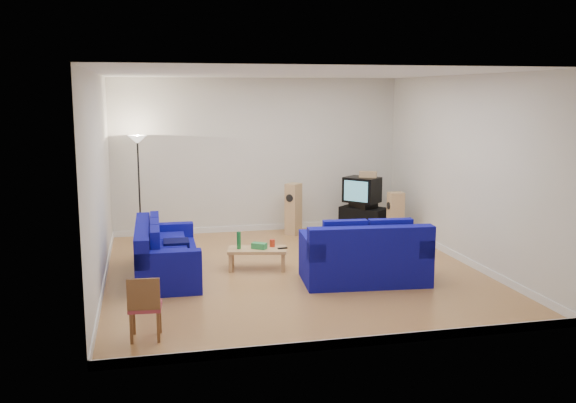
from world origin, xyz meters
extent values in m
cube|color=brown|center=(0.00, 0.00, 0.00)|extent=(6.00, 6.50, 0.01)
cube|color=white|center=(0.00, 0.00, 3.20)|extent=(6.00, 6.50, 0.01)
cube|color=silver|center=(0.00, 3.25, 1.60)|extent=(6.00, 0.01, 3.20)
cube|color=silver|center=(0.00, -3.25, 1.60)|extent=(6.00, 0.01, 3.20)
cube|color=silver|center=(-3.00, 0.00, 1.60)|extent=(0.01, 6.50, 3.20)
cube|color=silver|center=(3.00, 0.00, 1.60)|extent=(0.01, 6.50, 3.20)
cube|color=white|center=(0.00, 3.24, 0.06)|extent=(6.00, 0.02, 0.12)
cube|color=white|center=(0.00, -3.24, 0.06)|extent=(6.00, 0.02, 0.12)
cube|color=white|center=(-2.99, 0.00, 0.06)|extent=(0.02, 6.50, 0.12)
cube|color=white|center=(2.99, 0.00, 0.06)|extent=(0.02, 6.50, 0.12)
cube|color=navy|center=(-2.03, 0.17, 0.21)|extent=(0.99, 2.22, 0.42)
cube|color=navy|center=(-2.40, 0.17, 0.64)|extent=(0.26, 2.21, 0.43)
cube|color=navy|center=(-2.01, 1.16, 0.54)|extent=(0.96, 0.24, 0.24)
cube|color=navy|center=(-2.05, -0.83, 0.54)|extent=(0.96, 0.24, 0.24)
cube|color=black|center=(-1.88, 0.16, 0.52)|extent=(0.41, 0.41, 0.12)
cube|color=navy|center=(0.95, -0.77, 0.23)|extent=(1.99, 1.23, 0.47)
cube|color=navy|center=(0.91, -1.17, 0.71)|extent=(1.91, 0.42, 0.48)
cube|color=navy|center=(0.12, -0.69, 0.60)|extent=(0.34, 1.08, 0.27)
cube|color=navy|center=(1.77, -0.84, 0.60)|extent=(0.34, 1.08, 0.27)
cube|color=black|center=(0.96, -0.60, 0.58)|extent=(0.49, 0.49, 0.13)
cube|color=tan|center=(-0.55, 0.28, 0.32)|extent=(1.04, 0.67, 0.05)
cube|color=tan|center=(-1.01, 0.19, 0.15)|extent=(0.07, 0.07, 0.30)
cube|color=tan|center=(-0.93, 0.56, 0.15)|extent=(0.07, 0.07, 0.30)
cube|color=tan|center=(-0.17, 0.01, 0.15)|extent=(0.07, 0.07, 0.30)
cube|color=tan|center=(-0.09, 0.38, 0.15)|extent=(0.07, 0.07, 0.30)
cylinder|color=#197233|center=(-0.85, 0.33, 0.49)|extent=(0.08, 0.08, 0.29)
cube|color=green|center=(-0.52, 0.26, 0.40)|extent=(0.27, 0.25, 0.10)
cylinder|color=red|center=(-0.28, 0.35, 0.41)|extent=(0.10, 0.10, 0.12)
cube|color=black|center=(-0.14, 0.17, 0.36)|extent=(0.17, 0.07, 0.02)
cube|color=black|center=(2.07, 2.40, 0.28)|extent=(1.00, 1.04, 0.57)
cube|color=black|center=(2.04, 2.38, 0.62)|extent=(0.55, 0.59, 0.11)
cube|color=black|center=(2.01, 2.40, 0.93)|extent=(0.81, 0.82, 0.52)
cube|color=teal|center=(1.82, 2.23, 0.93)|extent=(0.37, 0.41, 0.41)
cube|color=tan|center=(2.12, 2.36, 1.25)|extent=(0.38, 0.28, 0.12)
cube|color=tan|center=(0.64, 2.70, 0.53)|extent=(0.39, 0.40, 1.06)
cylinder|color=black|center=(0.53, 2.58, 0.78)|extent=(0.13, 0.12, 0.16)
cube|color=tan|center=(2.45, 1.65, 0.49)|extent=(0.29, 0.23, 0.98)
cylinder|color=black|center=(2.30, 1.65, 0.72)|extent=(0.02, 0.14, 0.14)
cylinder|color=black|center=(-2.44, 2.70, 0.02)|extent=(0.27, 0.27, 0.03)
cylinder|color=black|center=(-2.44, 2.70, 1.01)|extent=(0.03, 0.03, 1.96)
cone|color=white|center=(-2.44, 2.70, 2.01)|extent=(0.36, 0.36, 0.16)
cube|color=brown|center=(-2.56, -2.57, 0.19)|extent=(0.04, 0.04, 0.38)
cube|color=brown|center=(-2.53, -2.26, 0.19)|extent=(0.04, 0.04, 0.38)
cube|color=brown|center=(-2.25, -2.60, 0.19)|extent=(0.04, 0.04, 0.38)
cube|color=brown|center=(-2.22, -2.29, 0.19)|extent=(0.04, 0.04, 0.38)
cube|color=#983140|center=(-2.39, -2.43, 0.40)|extent=(0.41, 0.41, 0.05)
cube|color=brown|center=(-2.40, -2.60, 0.60)|extent=(0.38, 0.07, 0.38)
camera|label=1|loc=(-2.35, -9.92, 2.92)|focal=40.00mm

